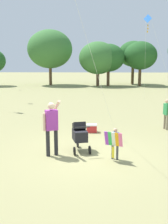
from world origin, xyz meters
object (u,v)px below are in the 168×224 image
Objects in this scene: stroller at (80,134)px; person_sitting_far at (167,112)px; cooler_box at (92,128)px; person_adult_flyer at (52,124)px; child_with_butterfly_kite at (115,141)px; kite_blue_high at (147,24)px.

person_sitting_far reaches higher than stroller.
person_sitting_far is 3.46m from cooler_box.
person_adult_flyer is 5.84m from person_sitting_far.
child_with_butterfly_kite is 3.38m from cooler_box.
person_sitting_far is (3.75, 3.05, 0.21)m from stroller.
stroller is 0.81× the size of person_sitting_far.
person_adult_flyer reaches higher than stroller.
person_adult_flyer is 14.32m from kite_blue_high.
person_adult_flyer is 1.34× the size of person_sitting_far.
stroller is 0.17× the size of kite_blue_high.
person_sitting_far is (-0.68, -8.92, -4.88)m from kite_blue_high.
cooler_box is at bearing 102.77° from child_with_butterfly_kite.
person_adult_flyer reaches higher than cooler_box.
person_adult_flyer reaches higher than person_sitting_far.
child_with_butterfly_kite is 2.27× the size of cooler_box.
cooler_box is (1.28, 2.97, -0.89)m from person_adult_flyer.
cooler_box is (0.40, 2.47, -0.43)m from stroller.
kite_blue_high is at bearing 66.92° from person_adult_flyer.
stroller is (-1.14, 0.80, -0.01)m from child_with_butterfly_kite.
cooler_box is (-3.35, -0.58, -0.64)m from person_sitting_far.
person_sitting_far is at bearing 39.11° from stroller.
child_with_butterfly_kite is at bearing -8.44° from person_adult_flyer.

